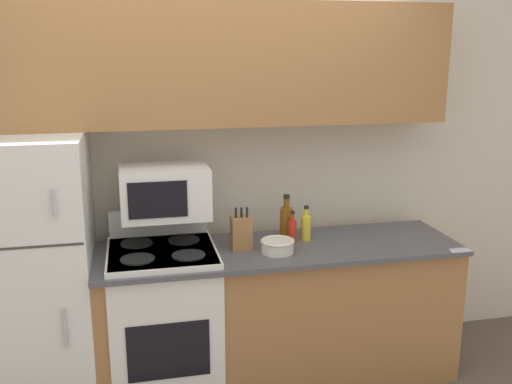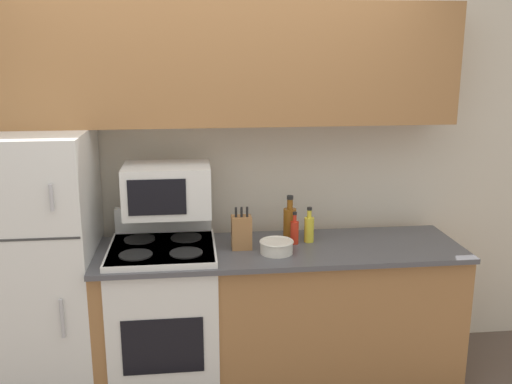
{
  "view_description": "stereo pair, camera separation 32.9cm",
  "coord_description": "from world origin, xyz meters",
  "px_view_note": "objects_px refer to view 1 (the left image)",
  "views": [
    {
      "loc": [
        -0.47,
        -2.85,
        2.03
      ],
      "look_at": [
        0.23,
        0.28,
        1.23
      ],
      "focal_mm": 40.0,
      "sensor_mm": 36.0,
      "label": 1
    },
    {
      "loc": [
        -0.14,
        -2.9,
        2.03
      ],
      "look_at": [
        0.23,
        0.28,
        1.23
      ],
      "focal_mm": 40.0,
      "sensor_mm": 36.0,
      "label": 2
    }
  ],
  "objects_px": {
    "knife_block": "(241,233)",
    "bottle_hot_sauce": "(292,230)",
    "bottle_cooking_spray": "(306,227)",
    "refrigerator": "(24,276)",
    "bowl": "(278,246)",
    "bottle_whiskey": "(286,221)",
    "microwave": "(165,192)",
    "stove": "(165,320)"
  },
  "relations": [
    {
      "from": "refrigerator",
      "to": "bowl",
      "type": "height_order",
      "value": "refrigerator"
    },
    {
      "from": "microwave",
      "to": "bottle_cooking_spray",
      "type": "bearing_deg",
      "value": -2.49
    },
    {
      "from": "bottle_whiskey",
      "to": "bottle_cooking_spray",
      "type": "bearing_deg",
      "value": -29.63
    },
    {
      "from": "microwave",
      "to": "bottle_whiskey",
      "type": "distance_m",
      "value": 0.78
    },
    {
      "from": "bottle_cooking_spray",
      "to": "bowl",
      "type": "bearing_deg",
      "value": -141.77
    },
    {
      "from": "bowl",
      "to": "bottle_cooking_spray",
      "type": "bearing_deg",
      "value": 38.23
    },
    {
      "from": "stove",
      "to": "bottle_cooking_spray",
      "type": "distance_m",
      "value": 1.02
    },
    {
      "from": "microwave",
      "to": "bottle_hot_sauce",
      "type": "height_order",
      "value": "microwave"
    },
    {
      "from": "bottle_cooking_spray",
      "to": "stove",
      "type": "bearing_deg",
      "value": -174.91
    },
    {
      "from": "refrigerator",
      "to": "bottle_hot_sauce",
      "type": "xyz_separation_m",
      "value": [
        1.56,
        -0.01,
        0.16
      ]
    },
    {
      "from": "knife_block",
      "to": "bottle_cooking_spray",
      "type": "height_order",
      "value": "knife_block"
    },
    {
      "from": "bottle_cooking_spray",
      "to": "bottle_hot_sauce",
      "type": "bearing_deg",
      "value": -165.11
    },
    {
      "from": "refrigerator",
      "to": "bottle_hot_sauce",
      "type": "relative_size",
      "value": 7.95
    },
    {
      "from": "microwave",
      "to": "bowl",
      "type": "height_order",
      "value": "microwave"
    },
    {
      "from": "microwave",
      "to": "bowl",
      "type": "distance_m",
      "value": 0.73
    },
    {
      "from": "bowl",
      "to": "refrigerator",
      "type": "bearing_deg",
      "value": 173.54
    },
    {
      "from": "bowl",
      "to": "bottle_cooking_spray",
      "type": "xyz_separation_m",
      "value": [
        0.23,
        0.18,
        0.05
      ]
    },
    {
      "from": "bowl",
      "to": "bottle_whiskey",
      "type": "xyz_separation_m",
      "value": [
        0.12,
        0.24,
        0.07
      ]
    },
    {
      "from": "bottle_hot_sauce",
      "to": "knife_block",
      "type": "bearing_deg",
      "value": -172.11
    },
    {
      "from": "knife_block",
      "to": "bottle_hot_sauce",
      "type": "distance_m",
      "value": 0.33
    },
    {
      "from": "stove",
      "to": "bowl",
      "type": "height_order",
      "value": "stove"
    },
    {
      "from": "knife_block",
      "to": "bottle_cooking_spray",
      "type": "relative_size",
      "value": 1.17
    },
    {
      "from": "bowl",
      "to": "bottle_whiskey",
      "type": "bearing_deg",
      "value": 63.91
    },
    {
      "from": "knife_block",
      "to": "bottle_hot_sauce",
      "type": "relative_size",
      "value": 1.28
    },
    {
      "from": "microwave",
      "to": "bottle_whiskey",
      "type": "relative_size",
      "value": 1.81
    },
    {
      "from": "microwave",
      "to": "bottle_hot_sauce",
      "type": "bearing_deg",
      "value": -4.7
    },
    {
      "from": "bowl",
      "to": "bottle_cooking_spray",
      "type": "height_order",
      "value": "bottle_cooking_spray"
    },
    {
      "from": "bottle_hot_sauce",
      "to": "bottle_whiskey",
      "type": "bearing_deg",
      "value": 99.72
    },
    {
      "from": "bottle_hot_sauce",
      "to": "refrigerator",
      "type": "bearing_deg",
      "value": 179.75
    },
    {
      "from": "refrigerator",
      "to": "bowl",
      "type": "relative_size",
      "value": 7.94
    },
    {
      "from": "knife_block",
      "to": "bottle_whiskey",
      "type": "distance_m",
      "value": 0.34
    },
    {
      "from": "refrigerator",
      "to": "bowl",
      "type": "bearing_deg",
      "value": -6.46
    },
    {
      "from": "refrigerator",
      "to": "bottle_hot_sauce",
      "type": "bearing_deg",
      "value": -0.25
    },
    {
      "from": "bottle_hot_sauce",
      "to": "bottle_whiskey",
      "type": "height_order",
      "value": "bottle_whiskey"
    },
    {
      "from": "stove",
      "to": "knife_block",
      "type": "distance_m",
      "value": 0.69
    },
    {
      "from": "refrigerator",
      "to": "microwave",
      "type": "height_order",
      "value": "refrigerator"
    },
    {
      "from": "microwave",
      "to": "bottle_hot_sauce",
      "type": "xyz_separation_m",
      "value": [
        0.76,
        -0.06,
        -0.27
      ]
    },
    {
      "from": "bottle_cooking_spray",
      "to": "refrigerator",
      "type": "bearing_deg",
      "value": -179.36
    },
    {
      "from": "refrigerator",
      "to": "stove",
      "type": "relative_size",
      "value": 1.48
    },
    {
      "from": "refrigerator",
      "to": "knife_block",
      "type": "distance_m",
      "value": 1.25
    },
    {
      "from": "refrigerator",
      "to": "bowl",
      "type": "distance_m",
      "value": 1.44
    },
    {
      "from": "bowl",
      "to": "bottle_hot_sauce",
      "type": "xyz_separation_m",
      "value": [
        0.13,
        0.16,
        0.04
      ]
    }
  ]
}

